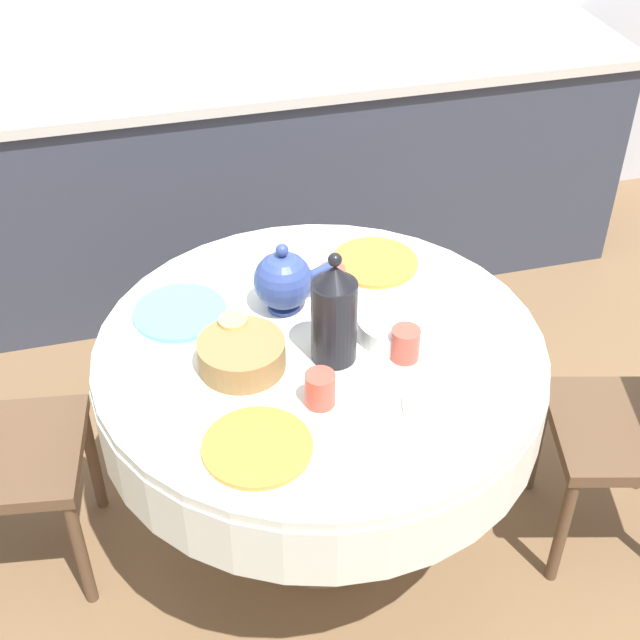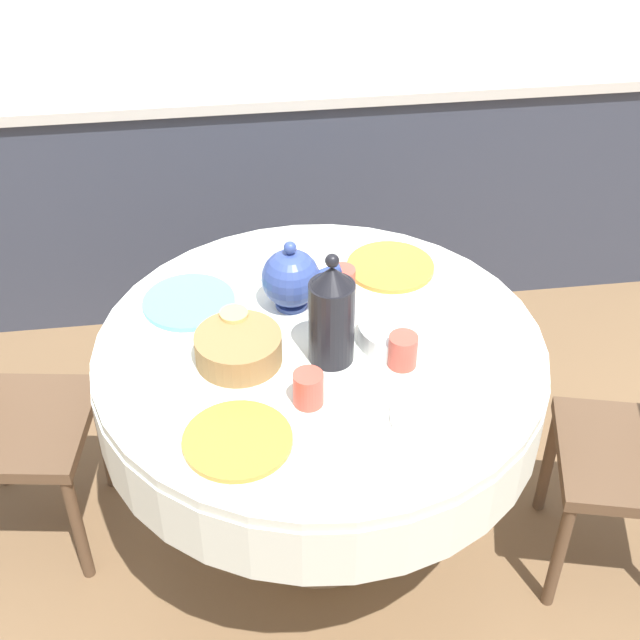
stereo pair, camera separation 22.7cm
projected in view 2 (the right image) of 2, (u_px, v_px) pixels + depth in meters
The scene contains 15 objects.
ground_plane at pixel (320, 529), 2.78m from camera, with size 12.00×12.00×0.00m, color brown.
kitchen_counter at pixel (274, 175), 3.62m from camera, with size 3.24×0.64×0.93m.
dining_table at pixel (320, 381), 2.40m from camera, with size 1.19×1.19×0.75m.
plate_near_left at pixel (238, 440), 2.04m from camera, with size 0.25×0.25×0.01m, color orange.
cup_near_left at pixel (308, 389), 2.12m from camera, with size 0.07×0.07×0.09m, color #CC4C3D.
plate_near_right at pixel (444, 416), 2.10m from camera, with size 0.25×0.25×0.01m, color white.
cup_near_right at pixel (403, 351), 2.23m from camera, with size 0.07×0.07×0.09m, color #CC4C3D.
plate_far_left at pixel (189, 302), 2.45m from camera, with size 0.25×0.25×0.01m, color #60BCB7.
cup_far_left at pixel (235, 326), 2.31m from camera, with size 0.07×0.07×0.09m, color #DBB766.
plate_far_right at pixel (390, 267), 2.59m from camera, with size 0.25×0.25×0.01m, color orange.
cup_far_right at pixel (342, 283), 2.46m from camera, with size 0.07×0.07×0.09m, color #CC4C3D.
coffee_carafe at pixel (332, 315), 2.19m from camera, with size 0.12×0.12×0.32m.
teapot at pixel (291, 278), 2.40m from camera, with size 0.22×0.16×0.21m.
bread_basket at pixel (238, 348), 2.25m from camera, with size 0.22×0.22×0.08m, color olive.
fruit_bowl at pixel (396, 333), 2.31m from camera, with size 0.19×0.19×0.06m, color silver.
Camera 2 is at (-0.23, -1.77, 2.23)m, focal length 50.00 mm.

